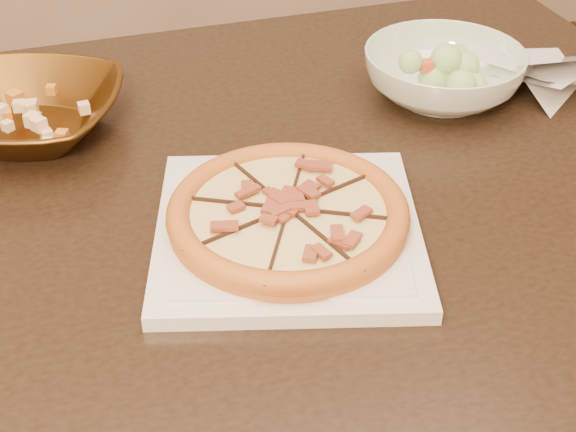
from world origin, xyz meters
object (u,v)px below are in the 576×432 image
object	(u,v)px
dining_table	(194,246)
bronze_bowl	(26,113)
plate	(288,230)
pizza	(288,213)
salad_bowl	(443,74)

from	to	relation	value
dining_table	bronze_bowl	bearing A→B (deg)	134.47
plate	pizza	size ratio (longest dim) A/B	1.32
pizza	salad_bowl	bearing A→B (deg)	40.62
salad_bowl	plate	bearing A→B (deg)	-139.38
pizza	salad_bowl	world-z (taller)	salad_bowl
pizza	bronze_bowl	size ratio (longest dim) A/B	1.06
dining_table	plate	world-z (taller)	plate
plate	bronze_bowl	size ratio (longest dim) A/B	1.40
dining_table	plate	size ratio (longest dim) A/B	4.24
dining_table	plate	bearing A→B (deg)	-54.42
plate	bronze_bowl	distance (m)	0.43
dining_table	pizza	xyz separation A→B (m)	(0.09, -0.13, 0.13)
pizza	salad_bowl	xyz separation A→B (m)	(0.31, 0.26, 0.00)
pizza	salad_bowl	size ratio (longest dim) A/B	1.17
salad_bowl	dining_table	bearing A→B (deg)	-161.39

